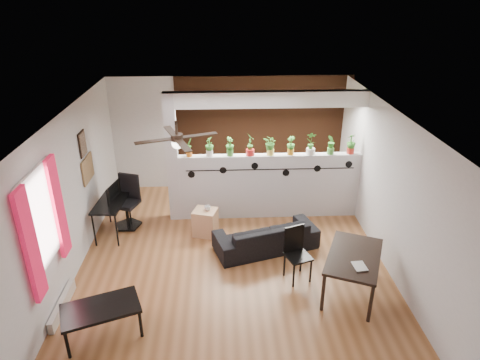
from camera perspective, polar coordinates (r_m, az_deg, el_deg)
The scene contains 30 objects.
room_shell at distance 6.98m, azimuth -1.12°, elevation -1.58°, with size 6.30×7.10×2.90m.
partition_wall at distance 8.65m, azimuth 3.93°, elevation -0.80°, with size 3.60×0.18×1.35m, color #BCBCC1.
ceiling_header at distance 8.06m, azimuth 4.30°, elevation 10.68°, with size 3.60×0.18×0.30m, color silver.
pier_column at distance 8.41m, azimuth -9.01°, elevation 2.80°, with size 0.22×0.20×2.60m, color #BCBCC1.
brick_panel at distance 9.78m, azimuth 3.10°, elevation 6.22°, with size 3.90×0.05×2.60m, color #A95931.
vine_decal at distance 8.40m, azimuth 4.08°, elevation 1.42°, with size 3.31×0.01×0.30m.
window_assembly at distance 6.30m, azimuth -24.83°, elevation -5.02°, with size 0.09×1.30×1.55m.
baseboard_heater at distance 7.05m, azimuth -22.62°, elevation -15.13°, with size 0.08×1.00×0.18m, color beige.
corkboard at distance 8.19m, azimuth -19.65°, elevation 1.39°, with size 0.03×0.60×0.45m, color olive.
framed_art at distance 7.97m, azimuth -20.26°, elevation 4.55°, with size 0.03×0.34×0.44m.
ceiling_fan at distance 6.34m, azimuth -8.39°, elevation 5.33°, with size 1.19×1.19×0.43m.
potted_plant_0 at distance 8.29m, azimuth -6.85°, elevation 4.40°, with size 0.20×0.22×0.36m.
potted_plant_1 at distance 8.26m, azimuth -4.11°, elevation 4.55°, with size 0.16×0.20×0.38m.
potted_plant_2 at distance 8.26m, azimuth -1.36°, elevation 4.57°, with size 0.22×0.23×0.37m.
potted_plant_3 at distance 8.27m, azimuth 1.38°, elevation 4.87°, with size 0.23×0.27×0.45m.
potted_plant_4 at distance 8.31m, azimuth 4.10°, elevation 4.74°, with size 0.26×0.25×0.40m.
potted_plant_5 at distance 8.37m, azimuth 6.80°, elevation 4.66°, with size 0.23×0.23×0.37m.
potted_plant_6 at distance 8.43m, azimuth 9.47°, elevation 4.96°, with size 0.27×0.23×0.46m.
potted_plant_7 at distance 8.53m, azimuth 12.06°, elevation 4.73°, with size 0.18×0.21×0.39m.
potted_plant_8 at distance 8.64m, azimuth 14.61°, elevation 4.76°, with size 0.25×0.23×0.40m.
sofa at distance 7.78m, azimuth 3.48°, elevation -7.47°, with size 1.75×0.69×0.51m, color black.
cube_shelf at distance 8.21m, azimuth -4.64°, elevation -5.63°, with size 0.42×0.38×0.52m, color tan.
cup at distance 8.05m, azimuth -4.36°, elevation -3.75°, with size 0.12×0.12×0.09m, color gray.
computer_desk at distance 8.38m, azimuth -16.87°, elevation -3.22°, with size 0.57×0.98×0.68m.
monitor at distance 8.44m, azimuth -16.77°, elevation -1.85°, with size 0.05×0.30×0.17m, color black.
office_chair at distance 8.65m, azimuth -14.73°, elevation -3.23°, with size 0.55×0.56×1.04m.
dining_table at distance 6.79m, azimuth 14.94°, elevation -10.17°, with size 1.18×1.43×0.67m.
book at distance 6.48m, azimuth 14.92°, elevation -11.12°, with size 0.18×0.24×0.02m, color gray.
folding_chair at distance 6.98m, azimuth 7.46°, elevation -9.03°, with size 0.47×0.47×0.91m.
coffee_table at distance 6.25m, azimuth -18.08°, elevation -16.17°, with size 1.14×0.88×0.47m.
Camera 1 is at (-0.15, -6.26, 4.38)m, focal length 32.00 mm.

